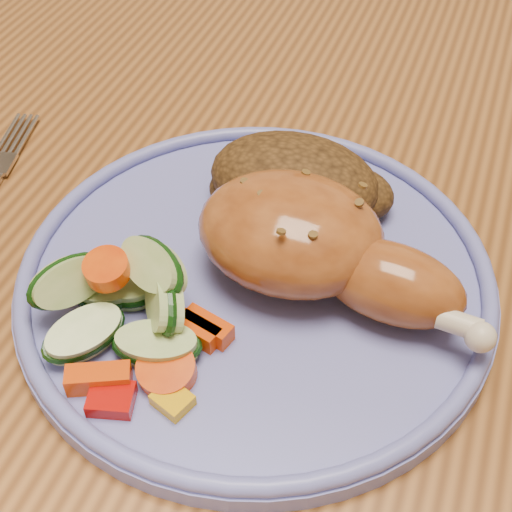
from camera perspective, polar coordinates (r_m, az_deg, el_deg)
name	(u,v)px	position (r m, az deg, el deg)	size (l,w,h in m)	color
dining_table	(309,302)	(0.53, 4.29, -3.71)	(0.90, 1.40, 0.75)	brown
chair_far	(427,75)	(1.13, 13.49, 13.87)	(0.42, 0.42, 0.91)	#4C2D16
plate	(256,280)	(0.43, 0.00, -1.95)	(0.28, 0.28, 0.01)	#656BBC
plate_rim	(256,268)	(0.42, 0.00, -0.95)	(0.28, 0.28, 0.01)	#656BBC
chicken_leg	(314,244)	(0.40, 4.68, 0.93)	(0.18, 0.09, 0.06)	#A25522
rice_pilaf	(298,183)	(0.46, 3.35, 5.88)	(0.12, 0.08, 0.05)	#4C2F13
vegetable_pile	(125,306)	(0.39, -10.42, -3.95)	(0.12, 0.11, 0.05)	#A50A05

